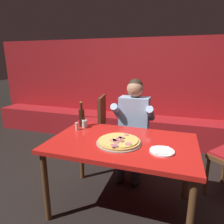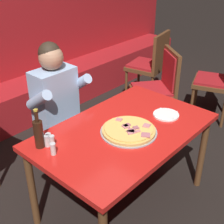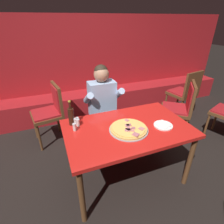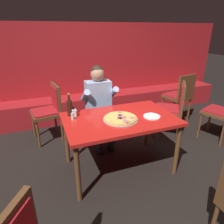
{
  "view_description": "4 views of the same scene",
  "coord_description": "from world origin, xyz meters",
  "px_view_note": "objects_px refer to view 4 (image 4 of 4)",
  "views": [
    {
      "loc": [
        0.45,
        -1.72,
        1.51
      ],
      "look_at": [
        -0.16,
        0.18,
        0.98
      ],
      "focal_mm": 32.0,
      "sensor_mm": 36.0,
      "label": 1
    },
    {
      "loc": [
        -1.54,
        -1.27,
        2.01
      ],
      "look_at": [
        0.07,
        0.18,
        0.8
      ],
      "focal_mm": 50.0,
      "sensor_mm": 36.0,
      "label": 2
    },
    {
      "loc": [
        -0.75,
        -1.45,
        1.82
      ],
      "look_at": [
        -0.15,
        0.09,
        0.92
      ],
      "focal_mm": 28.0,
      "sensor_mm": 36.0,
      "label": 3
    },
    {
      "loc": [
        -0.9,
        -2.07,
        1.77
      ],
      "look_at": [
        -0.09,
        0.04,
        0.82
      ],
      "focal_mm": 32.0,
      "sensor_mm": 36.0,
      "label": 4
    }
  ],
  "objects_px": {
    "shaker_black_pepper": "(73,113)",
    "shaker_parmesan": "(73,117)",
    "plate_white_paper": "(152,116)",
    "beer_bottle": "(70,107)",
    "dining_chair_near_right": "(50,108)",
    "shaker_oregano": "(75,113)",
    "dining_chair_far_right": "(174,106)",
    "pizza": "(121,118)",
    "diner_seated_blue_shirt": "(100,104)",
    "shaker_red_pepper_flakes": "(76,114)",
    "dining_chair_far_left": "(180,94)",
    "main_dining_table": "(120,123)"
  },
  "relations": [
    {
      "from": "pizza",
      "to": "dining_chair_far_right",
      "type": "relative_size",
      "value": 0.44
    },
    {
      "from": "dining_chair_far_left",
      "to": "shaker_red_pepper_flakes",
      "type": "bearing_deg",
      "value": -161.55
    },
    {
      "from": "shaker_oregano",
      "to": "dining_chair_far_left",
      "type": "xyz_separation_m",
      "value": [
        2.21,
        0.7,
        -0.2
      ]
    },
    {
      "from": "dining_chair_far_left",
      "to": "shaker_oregano",
      "type": "bearing_deg",
      "value": -162.46
    },
    {
      "from": "beer_bottle",
      "to": "shaker_parmesan",
      "type": "distance_m",
      "value": 0.16
    },
    {
      "from": "main_dining_table",
      "to": "diner_seated_blue_shirt",
      "type": "relative_size",
      "value": 1.09
    },
    {
      "from": "diner_seated_blue_shirt",
      "to": "dining_chair_far_right",
      "type": "height_order",
      "value": "diner_seated_blue_shirt"
    },
    {
      "from": "dining_chair_far_right",
      "to": "shaker_parmesan",
      "type": "bearing_deg",
      "value": -169.09
    },
    {
      "from": "shaker_black_pepper",
      "to": "shaker_parmesan",
      "type": "relative_size",
      "value": 1.0
    },
    {
      "from": "plate_white_paper",
      "to": "shaker_parmesan",
      "type": "distance_m",
      "value": 0.98
    },
    {
      "from": "dining_chair_near_right",
      "to": "dining_chair_far_left",
      "type": "relative_size",
      "value": 0.97
    },
    {
      "from": "diner_seated_blue_shirt",
      "to": "dining_chair_far_right",
      "type": "bearing_deg",
      "value": -9.37
    },
    {
      "from": "main_dining_table",
      "to": "dining_chair_far_left",
      "type": "xyz_separation_m",
      "value": [
        1.7,
        0.96,
        -0.08
      ]
    },
    {
      "from": "pizza",
      "to": "diner_seated_blue_shirt",
      "type": "distance_m",
      "value": 0.75
    },
    {
      "from": "main_dining_table",
      "to": "beer_bottle",
      "type": "xyz_separation_m",
      "value": [
        -0.56,
        0.29,
        0.19
      ]
    },
    {
      "from": "shaker_black_pepper",
      "to": "diner_seated_blue_shirt",
      "type": "distance_m",
      "value": 0.66
    },
    {
      "from": "beer_bottle",
      "to": "diner_seated_blue_shirt",
      "type": "height_order",
      "value": "diner_seated_blue_shirt"
    },
    {
      "from": "dining_chair_far_right",
      "to": "dining_chair_far_left",
      "type": "relative_size",
      "value": 0.98
    },
    {
      "from": "plate_white_paper",
      "to": "shaker_red_pepper_flakes",
      "type": "xyz_separation_m",
      "value": [
        -0.89,
        0.35,
        0.03
      ]
    },
    {
      "from": "shaker_black_pepper",
      "to": "diner_seated_blue_shirt",
      "type": "height_order",
      "value": "diner_seated_blue_shirt"
    },
    {
      "from": "dining_chair_far_right",
      "to": "dining_chair_far_left",
      "type": "xyz_separation_m",
      "value": [
        0.52,
        0.48,
        0.01
      ]
    },
    {
      "from": "dining_chair_near_right",
      "to": "dining_chair_far_left",
      "type": "xyz_separation_m",
      "value": [
        2.47,
        -0.19,
        0.02
      ]
    },
    {
      "from": "plate_white_paper",
      "to": "dining_chair_far_right",
      "type": "xyz_separation_m",
      "value": [
        0.81,
        0.6,
        -0.19
      ]
    },
    {
      "from": "shaker_black_pepper",
      "to": "diner_seated_blue_shirt",
      "type": "bearing_deg",
      "value": 41.88
    },
    {
      "from": "pizza",
      "to": "shaker_oregano",
      "type": "bearing_deg",
      "value": 146.78
    },
    {
      "from": "diner_seated_blue_shirt",
      "to": "dining_chair_far_left",
      "type": "relative_size",
      "value": 1.3
    },
    {
      "from": "plate_white_paper",
      "to": "beer_bottle",
      "type": "distance_m",
      "value": 1.03
    },
    {
      "from": "shaker_black_pepper",
      "to": "dining_chair_far_right",
      "type": "distance_m",
      "value": 1.74
    },
    {
      "from": "shaker_red_pepper_flakes",
      "to": "beer_bottle",
      "type": "bearing_deg",
      "value": 133.56
    },
    {
      "from": "dining_chair_far_left",
      "to": "shaker_black_pepper",
      "type": "bearing_deg",
      "value": -162.34
    },
    {
      "from": "shaker_oregano",
      "to": "shaker_parmesan",
      "type": "bearing_deg",
      "value": -114.89
    },
    {
      "from": "shaker_parmesan",
      "to": "diner_seated_blue_shirt",
      "type": "height_order",
      "value": "diner_seated_blue_shirt"
    },
    {
      "from": "beer_bottle",
      "to": "dining_chair_far_right",
      "type": "relative_size",
      "value": 0.3
    },
    {
      "from": "beer_bottle",
      "to": "diner_seated_blue_shirt",
      "type": "relative_size",
      "value": 0.23
    },
    {
      "from": "shaker_red_pepper_flakes",
      "to": "plate_white_paper",
      "type": "bearing_deg",
      "value": -21.24
    },
    {
      "from": "shaker_oregano",
      "to": "main_dining_table",
      "type": "bearing_deg",
      "value": -27.6
    },
    {
      "from": "shaker_oregano",
      "to": "pizza",
      "type": "bearing_deg",
      "value": -33.22
    },
    {
      "from": "shaker_red_pepper_flakes",
      "to": "dining_chair_near_right",
      "type": "distance_m",
      "value": 0.99
    },
    {
      "from": "main_dining_table",
      "to": "pizza",
      "type": "distance_m",
      "value": 0.11
    },
    {
      "from": "dining_chair_near_right",
      "to": "shaker_oregano",
      "type": "bearing_deg",
      "value": -73.49
    },
    {
      "from": "plate_white_paper",
      "to": "beer_bottle",
      "type": "relative_size",
      "value": 0.72
    },
    {
      "from": "shaker_black_pepper",
      "to": "shaker_red_pepper_flakes",
      "type": "height_order",
      "value": "same"
    },
    {
      "from": "main_dining_table",
      "to": "dining_chair_near_right",
      "type": "xyz_separation_m",
      "value": [
        -0.77,
        1.15,
        -0.11
      ]
    },
    {
      "from": "beer_bottle",
      "to": "dining_chair_near_right",
      "type": "distance_m",
      "value": 0.93
    },
    {
      "from": "shaker_black_pepper",
      "to": "dining_chair_far_left",
      "type": "relative_size",
      "value": 0.09
    },
    {
      "from": "beer_bottle",
      "to": "dining_chair_far_left",
      "type": "distance_m",
      "value": 2.38
    },
    {
      "from": "pizza",
      "to": "dining_chair_far_right",
      "type": "height_order",
      "value": "dining_chair_far_right"
    },
    {
      "from": "shaker_parmesan",
      "to": "dining_chair_far_left",
      "type": "relative_size",
      "value": 0.09
    },
    {
      "from": "dining_chair_near_right",
      "to": "shaker_black_pepper",
      "type": "bearing_deg",
      "value": -75.07
    },
    {
      "from": "shaker_oregano",
      "to": "beer_bottle",
      "type": "bearing_deg",
      "value": 160.3
    }
  ]
}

